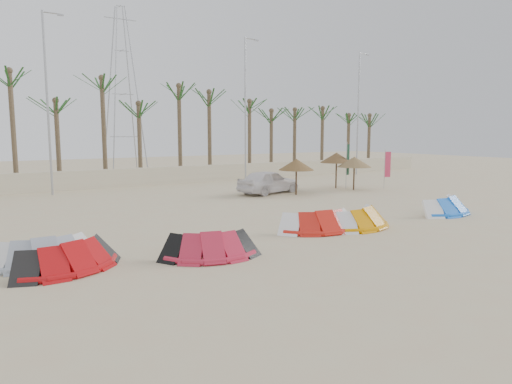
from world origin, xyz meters
TOP-DOWN VIEW (x-y plane):
  - ground at (0.00, 0.00)m, footprint 120.00×120.00m
  - boundary_wall at (0.00, 22.00)m, footprint 60.00×0.30m
  - palm_line at (0.67, 23.50)m, footprint 52.00×4.00m
  - lamp_b at (-5.96, 20.00)m, footprint 1.25×0.14m
  - lamp_c at (8.04, 20.00)m, footprint 1.25×0.14m
  - lamp_d at (20.04, 20.00)m, footprint 1.25×0.14m
  - pylon at (1.00, 28.00)m, footprint 3.00×3.00m
  - kite_grey at (-8.73, 4.07)m, footprint 3.06×1.56m
  - kite_red_left at (-8.19, 3.12)m, footprint 3.54×2.47m
  - kite_red_mid at (-4.33, 2.14)m, footprint 3.30×2.21m
  - kite_red_right at (1.08, 3.32)m, footprint 3.60×2.00m
  - kite_orange at (3.00, 2.94)m, footprint 3.57×2.31m
  - kite_blue at (8.67, 3.08)m, footprint 3.75×2.18m
  - parasol_left at (6.75, 11.92)m, footprint 2.22×2.22m
  - parasol_mid at (11.50, 11.75)m, footprint 2.28×2.28m
  - parasol_right at (11.23, 13.20)m, footprint 2.27×2.27m
  - flag_pink at (14.04, 11.22)m, footprint 0.44×0.18m
  - flag_green at (11.69, 12.52)m, footprint 0.44×0.17m
  - car at (5.72, 13.45)m, footprint 4.70×2.74m

SIDE VIEW (x-z plane):
  - ground at x=0.00m, z-range 0.00..0.00m
  - pylon at x=1.00m, z-range -7.00..7.00m
  - kite_red_mid at x=-4.33m, z-range -0.03..0.87m
  - kite_grey at x=-8.73m, z-range -0.03..0.87m
  - kite_red_left at x=-8.19m, z-range -0.03..0.87m
  - kite_orange at x=3.00m, z-range -0.03..0.87m
  - kite_red_right at x=1.08m, z-range -0.03..0.87m
  - kite_blue at x=8.67m, z-range -0.03..0.87m
  - boundary_wall at x=0.00m, z-range 0.00..1.30m
  - car at x=5.72m, z-range 0.00..1.50m
  - flag_pink at x=14.04m, z-range 0.25..2.94m
  - parasol_left at x=6.75m, z-range 0.77..3.01m
  - parasol_mid at x=11.50m, z-range 0.77..3.02m
  - flag_green at x=11.69m, z-range 0.30..3.52m
  - parasol_right at x=11.23m, z-range 0.88..3.36m
  - lamp_b at x=-5.96m, z-range 0.27..11.27m
  - lamp_c at x=8.04m, z-range 0.27..11.27m
  - lamp_d at x=20.04m, z-range 0.27..11.27m
  - palm_line at x=0.67m, z-range 2.59..10.29m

